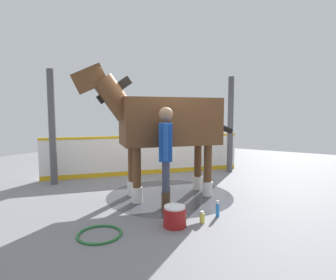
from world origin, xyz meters
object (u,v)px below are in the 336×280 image
(handler, at_px, (166,150))
(bottle_shampoo, at_px, (202,217))
(hose_coil, at_px, (100,234))
(wash_bucket, at_px, (175,216))
(horse, at_px, (164,123))
(bottle_spray, at_px, (218,209))

(handler, distance_m, bottle_shampoo, 1.26)
(handler, relative_size, hose_coil, 2.89)
(wash_bucket, relative_size, hose_coil, 0.56)
(handler, relative_size, bottle_shampoo, 9.60)
(horse, relative_size, hose_coil, 4.16)
(horse, xyz_separation_m, wash_bucket, (0.94, -1.22, -1.33))
(wash_bucket, distance_m, bottle_shampoo, 0.45)
(horse, relative_size, handler, 1.44)
(horse, distance_m, bottle_spray, 1.98)
(handler, xyz_separation_m, hose_coil, (-0.25, -1.36, -1.03))
(bottle_shampoo, xyz_separation_m, bottle_spray, (0.11, 0.37, 0.04))
(wash_bucket, height_order, bottle_spray, wash_bucket)
(handler, bearing_deg, bottle_shampoo, -45.75)
(handler, height_order, wash_bucket, handler)
(wash_bucket, relative_size, bottle_shampoo, 1.85)
(horse, height_order, hose_coil, horse)
(horse, height_order, bottle_shampoo, horse)
(handler, distance_m, bottle_spray, 1.29)
(handler, relative_size, wash_bucket, 5.19)
(bottle_shampoo, bearing_deg, wash_bucket, -131.70)
(bottle_spray, bearing_deg, hose_coil, -127.05)
(bottle_spray, height_order, hose_coil, bottle_spray)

